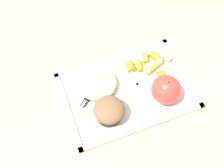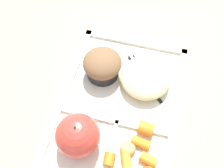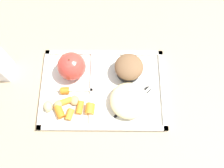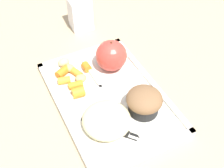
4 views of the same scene
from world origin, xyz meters
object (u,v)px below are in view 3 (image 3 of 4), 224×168
at_px(green_apple, 72,66).
at_px(plastic_fork, 135,99).
at_px(bran_muffin, 129,68).
at_px(lunch_tray, 103,89).

distance_m(green_apple, plastic_fork, 0.22).
height_order(green_apple, bran_muffin, green_apple).
distance_m(bran_muffin, plastic_fork, 0.10).
height_order(lunch_tray, bran_muffin, bran_muffin).
bearing_deg(plastic_fork, green_apple, 155.00).
bearing_deg(bran_muffin, green_apple, 180.00).
xyz_separation_m(lunch_tray, plastic_fork, (0.10, -0.03, 0.01)).
bearing_deg(green_apple, plastic_fork, -25.00).
distance_m(green_apple, bran_muffin, 0.17).
height_order(bran_muffin, plastic_fork, bran_muffin).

